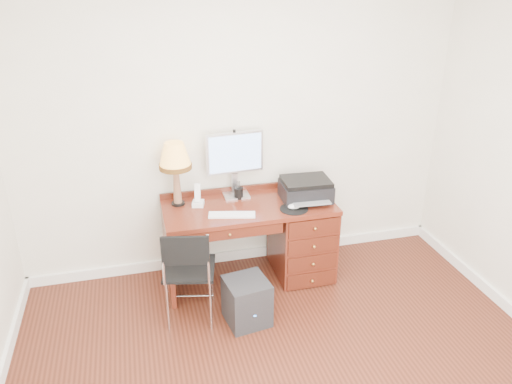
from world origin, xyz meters
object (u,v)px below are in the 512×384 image
object	(u,v)px
desk	(283,234)
chair	(190,266)
monitor	(235,156)
phone	(198,199)
equipment_box	(247,301)
leg_lamp	(175,160)
printer	(306,189)

from	to	relation	value
desk	chair	size ratio (longest dim) A/B	1.77
monitor	chair	xyz separation A→B (m)	(-0.53, -0.72, -0.61)
phone	equipment_box	world-z (taller)	phone
leg_lamp	desk	bearing A→B (deg)	-9.90
desk	equipment_box	size ratio (longest dim) A/B	3.91
leg_lamp	equipment_box	world-z (taller)	leg_lamp
monitor	phone	world-z (taller)	monitor
phone	equipment_box	size ratio (longest dim) A/B	0.54
chair	desk	bearing A→B (deg)	40.42
leg_lamp	chair	distance (m)	0.92
desk	phone	distance (m)	0.86
monitor	printer	size ratio (longest dim) A/B	1.32
desk	leg_lamp	distance (m)	1.20
leg_lamp	chair	xyz separation A→B (m)	(0.01, -0.65, -0.65)
chair	equipment_box	distance (m)	0.55
phone	chair	bearing A→B (deg)	-89.95
desk	printer	size ratio (longest dim) A/B	3.33
leg_lamp	chair	world-z (taller)	leg_lamp
desk	phone	size ratio (longest dim) A/B	7.25
phone	chair	distance (m)	0.67
monitor	leg_lamp	distance (m)	0.54
printer	chair	distance (m)	1.26
monitor	printer	bearing A→B (deg)	-26.78
phone	equipment_box	distance (m)	0.98
phone	chair	world-z (taller)	phone
desk	monitor	distance (m)	0.84
printer	chair	bearing A→B (deg)	-153.74
monitor	leg_lamp	size ratio (longest dim) A/B	1.05
desk	phone	world-z (taller)	phone
monitor	printer	world-z (taller)	monitor
printer	phone	world-z (taller)	phone
chair	phone	bearing A→B (deg)	86.78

